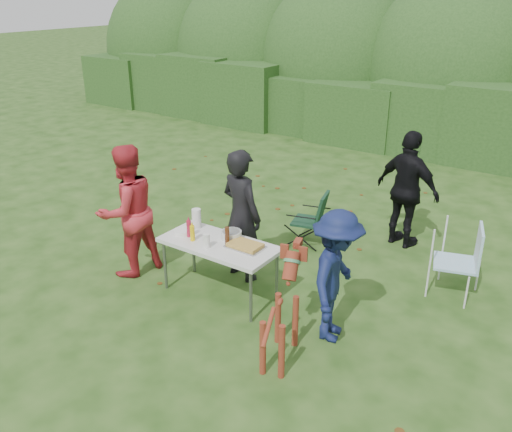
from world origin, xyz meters
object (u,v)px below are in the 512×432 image
Objects in this scene: child at (336,277)px; camping_chair at (308,218)px; dog at (280,316)px; paper_towel_roll at (197,218)px; ketchup_bottle at (189,229)px; person_red_jacket at (127,211)px; mustard_bottle at (192,233)px; person_black_puffy at (407,190)px; beer_bottle at (227,236)px; lawn_chair at (456,260)px; person_cook at (241,215)px; folding_table at (219,247)px.

camping_chair is (-1.41, 1.92, -0.34)m from child.
dog is 2.85m from camping_chair.
dog is 2.07m from paper_towel_roll.
paper_towel_roll is at bearing 110.95° from ketchup_bottle.
mustard_bottle is at bearing 103.77° from person_red_jacket.
person_black_puffy reaches higher than ketchup_bottle.
person_red_jacket is at bearing -155.13° from paper_towel_roll.
beer_bottle is at bearing 43.73° from dog.
ketchup_bottle reaches higher than camping_chair.
camping_chair is 2.17m from mustard_bottle.
ketchup_bottle is 0.29m from paper_towel_roll.
camping_chair is 0.88× the size of lawn_chair.
lawn_chair is 4.40× the size of ketchup_bottle.
paper_towel_roll is (-0.10, 0.27, 0.02)m from ketchup_bottle.
mustard_bottle is 0.77× the size of paper_towel_roll.
dog is 5.13× the size of ketchup_bottle.
person_cook is 1.48m from camping_chair.
camping_chair is (-1.14, 2.61, -0.11)m from dog.
ketchup_bottle is at bearing 150.29° from mustard_bottle.
person_red_jacket is at bearing 42.37° from person_cook.
person_red_jacket is at bearing 39.09° from camping_chair.
camping_chair is 3.55× the size of beer_bottle.
ketchup_bottle is 0.92× the size of beer_bottle.
paper_towel_roll is (-2.97, -1.52, 0.39)m from lawn_chair.
beer_bottle is 0.92× the size of paper_towel_roll.
mustard_bottle is (1.08, 0.07, -0.07)m from person_red_jacket.
folding_table is at bearing 23.20° from mustard_bottle.
camping_chair is 3.28× the size of paper_towel_roll.
beer_bottle is (-0.07, -1.93, 0.43)m from camping_chair.
lawn_chair is (2.26, -0.22, 0.06)m from camping_chair.
child is 6.40× the size of beer_bottle.
mustard_bottle is (-1.70, -2.88, -0.05)m from person_black_puffy.
person_red_jacket is 2.13× the size of camping_chair.
person_black_puffy reaches higher than dog.
person_cook is 0.73m from ketchup_bottle.
dog reaches higher than ketchup_bottle.
person_cook reaches higher than child.
child reaches higher than ketchup_bottle.
dog is at bearing -26.80° from folding_table.
dog is 5.64× the size of mustard_bottle.
mustard_bottle is 0.91× the size of ketchup_bottle.
camping_chair is 2.27m from lawn_chair.
dog is (-0.28, -0.69, -0.23)m from child.
paper_towel_roll is at bearing 10.38° from lawn_chair.
folding_table is 1.42m from person_red_jacket.
person_cook is at bearing 59.48° from child.
lawn_chair is (2.51, 1.16, -0.41)m from person_cook.
person_black_puffy is 3.19m from paper_towel_roll.
child reaches higher than lawn_chair.
beer_bottle is (-2.32, -1.71, 0.38)m from lawn_chair.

